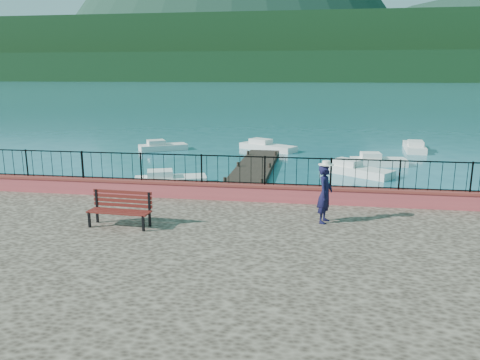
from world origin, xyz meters
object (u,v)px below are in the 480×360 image
(boat_0, at_px, (171,177))
(boat_4, at_px, (268,145))
(boat_5, at_px, (414,145))
(boat_3, at_px, (163,145))
(boat_1, at_px, (357,167))
(park_bench, at_px, (120,216))
(person, at_px, (325,194))
(boat_2, at_px, (379,159))

(boat_0, bearing_deg, boat_4, 52.82)
(boat_0, distance_m, boat_5, 19.45)
(boat_3, bearing_deg, boat_0, -100.50)
(boat_0, bearing_deg, boat_5, 23.56)
(boat_1, height_order, boat_4, same)
(park_bench, distance_m, boat_3, 21.00)
(person, xyz_separation_m, boat_3, (-11.17, 18.97, -1.66))
(boat_0, bearing_deg, park_bench, -100.10)
(boat_1, distance_m, boat_4, 9.44)
(park_bench, height_order, boat_5, park_bench)
(boat_0, height_order, boat_5, same)
(park_bench, relative_size, boat_3, 0.54)
(boat_1, relative_size, boat_2, 1.24)
(park_bench, bearing_deg, boat_2, 64.19)
(boat_1, distance_m, boat_5, 10.43)
(boat_5, bearing_deg, boat_4, 104.75)
(boat_3, relative_size, boat_5, 0.78)
(park_bench, bearing_deg, boat_0, 102.40)
(person, relative_size, boat_3, 0.51)
(boat_2, xyz_separation_m, boat_4, (-7.22, 4.61, 0.00))
(park_bench, relative_size, boat_0, 0.52)
(person, bearing_deg, boat_0, 56.13)
(park_bench, bearing_deg, boat_1, 63.95)
(park_bench, bearing_deg, boat_5, 64.52)
(park_bench, height_order, boat_1, park_bench)
(person, distance_m, boat_1, 12.89)
(person, height_order, boat_2, person)
(boat_0, xyz_separation_m, boat_4, (3.73, 11.56, 0.00))
(park_bench, xyz_separation_m, boat_2, (9.34, 16.85, -1.10))
(boat_0, xyz_separation_m, boat_2, (10.95, 6.94, 0.00))
(boat_1, bearing_deg, boat_5, 98.33)
(boat_2, height_order, boat_5, same)
(person, distance_m, boat_3, 22.08)
(person, distance_m, boat_0, 11.46)
(park_bench, relative_size, boat_5, 0.42)
(boat_2, bearing_deg, boat_0, -152.17)
(person, xyz_separation_m, boat_2, (3.57, 15.55, -1.66))
(boat_2, height_order, boat_4, same)
(person, bearing_deg, boat_5, -1.93)
(boat_0, relative_size, boat_2, 1.08)
(boat_4, bearing_deg, boat_2, -2.32)
(park_bench, distance_m, person, 5.94)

